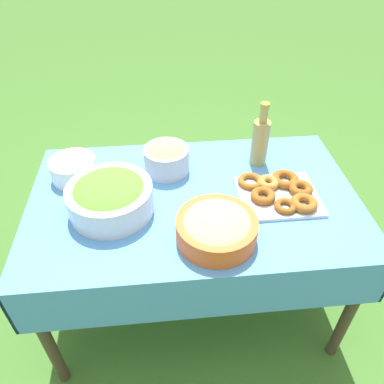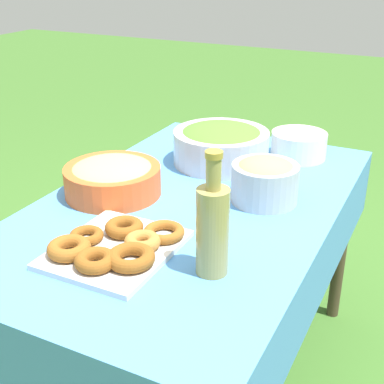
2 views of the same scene
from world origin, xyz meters
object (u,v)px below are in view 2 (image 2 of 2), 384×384
at_px(donut_platter, 116,246).
at_px(olive_oil_bottle, 213,227).
at_px(salad_bowl, 221,143).
at_px(plate_stack, 299,145).
at_px(pasta_bowl, 113,177).
at_px(bread_bowl, 265,179).

xyz_separation_m(donut_platter, olive_oil_bottle, (-0.04, 0.25, 0.10)).
bearing_deg(salad_bowl, donut_platter, 1.44).
relative_size(donut_platter, plate_stack, 1.69).
bearing_deg(pasta_bowl, donut_platter, 35.18).
relative_size(salad_bowl, bread_bowl, 1.68).
xyz_separation_m(donut_platter, bread_bowl, (-0.47, 0.23, 0.05)).
xyz_separation_m(pasta_bowl, bread_bowl, (-0.17, 0.45, 0.02)).
height_order(salad_bowl, bread_bowl, same).
bearing_deg(plate_stack, salad_bowl, -52.47).
xyz_separation_m(pasta_bowl, donut_platter, (0.31, 0.22, -0.04)).
bearing_deg(pasta_bowl, olive_oil_bottle, 60.06).
bearing_deg(pasta_bowl, salad_bowl, 153.88).
height_order(donut_platter, bread_bowl, bread_bowl).
bearing_deg(plate_stack, donut_platter, -13.83).
xyz_separation_m(salad_bowl, donut_platter, (0.71, 0.02, -0.05)).
bearing_deg(salad_bowl, bread_bowl, 46.51).
distance_m(plate_stack, bread_bowl, 0.42).
bearing_deg(salad_bowl, olive_oil_bottle, 21.96).
relative_size(donut_platter, bread_bowl, 1.68).
relative_size(pasta_bowl, donut_platter, 0.88).
relative_size(salad_bowl, plate_stack, 1.68).
relative_size(salad_bowl, donut_platter, 1.00).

